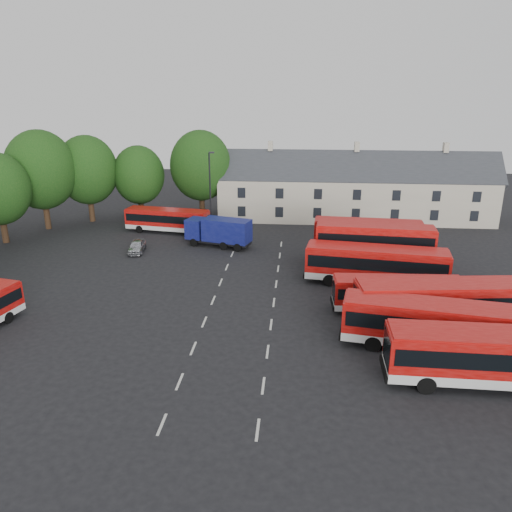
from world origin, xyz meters
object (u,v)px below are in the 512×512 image
at_px(bus_row_a, 494,354).
at_px(silver_car, 137,246).
at_px(lamppost, 210,193).
at_px(box_truck, 219,231).
at_px(bus_dd_south, 374,245).

height_order(bus_row_a, silver_car, bus_row_a).
relative_size(silver_car, lamppost, 0.38).
xyz_separation_m(box_truck, lamppost, (-1.45, 3.36, 3.50)).
distance_m(bus_dd_south, silver_car, 24.48).
bearing_deg(bus_dd_south, lamppost, 155.90).
distance_m(bus_row_a, bus_dd_south, 19.63).
height_order(bus_row_a, bus_dd_south, bus_dd_south).
relative_size(bus_row_a, lamppost, 1.23).
bearing_deg(bus_dd_south, box_truck, 163.45).
relative_size(bus_dd_south, lamppost, 1.12).
relative_size(box_truck, silver_car, 1.99).
bearing_deg(bus_row_a, box_truck, 129.31).
xyz_separation_m(bus_row_a, lamppost, (-21.39, 28.78, 3.21)).
bearing_deg(lamppost, silver_car, -138.56).
bearing_deg(silver_car, bus_dd_south, -14.91).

